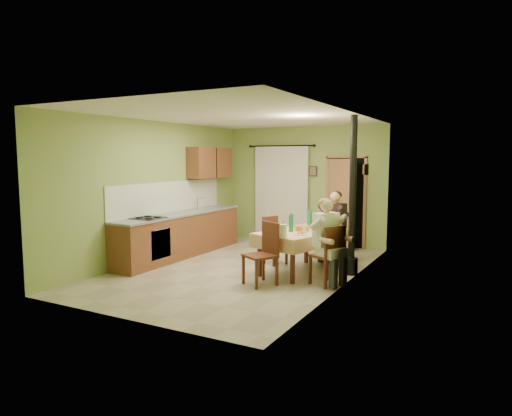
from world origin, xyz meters
The scene contains 17 objects.
floor centered at (0.00, 0.00, 0.00)m, with size 4.00×6.00×0.01m, color tan.
room_shell centered at (0.00, 0.00, 1.82)m, with size 4.04×6.04×2.82m.
kitchen_run centered at (-1.71, 0.40, 0.48)m, with size 0.64×3.64×1.56m.
upper_cabinets centered at (-1.82, 1.70, 1.95)m, with size 0.35×1.40×0.70m, color brown.
curtain centered at (-0.55, 2.90, 1.26)m, with size 1.70×0.07×2.22m.
doorway centered at (1.03, 2.88, 1.05)m, with size 0.96×0.44×2.15m.
dining_table centered at (1.05, 0.29, 0.38)m, with size 1.37×1.84×0.76m.
tableware centered at (1.03, 0.18, 0.83)m, with size 0.67×1.63×0.33m.
chair_far centered at (1.32, 1.35, 0.29)m, with size 0.47×0.47×0.93m.
chair_near centered at (0.80, -0.75, 0.29)m, with size 0.62×0.62×1.02m.
chair_right centered at (1.76, -0.27, 0.29)m, with size 0.58×0.58×0.99m.
chair_left centered at (0.36, 0.68, 0.29)m, with size 0.50×0.50×0.92m.
man_far centered at (1.33, 1.36, 0.88)m, with size 0.64×0.57×1.39m.
man_right centered at (1.75, -0.26, 0.88)m, with size 0.62×0.65×1.39m.
stove_flue centered at (1.90, 0.60, 1.02)m, with size 0.24×0.24×2.80m.
picture_back centered at (0.25, 2.97, 1.75)m, with size 0.19×0.03×0.23m, color black.
picture_right centered at (1.97, 1.20, 1.85)m, with size 0.03×0.31×0.21m, color brown.
Camera 1 is at (4.16, -7.20, 2.06)m, focal length 32.00 mm.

